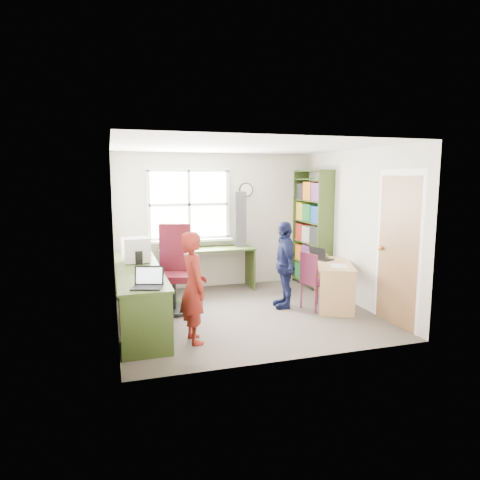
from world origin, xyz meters
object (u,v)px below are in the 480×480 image
Objects in this scene: swivel_chair at (175,274)px; wooden_chair at (314,279)px; person_green at (174,263)px; crt_monitor at (136,250)px; l_desk at (156,295)px; laptop_right at (320,257)px; cd_tower at (240,219)px; person_red at (194,287)px; laptop_left at (148,282)px; bookshelf at (312,232)px; person_navy at (284,265)px; potted_plant at (189,241)px; right_desk at (334,275)px.

wooden_chair is at bearing -0.56° from swivel_chair.
swivel_chair reaches higher than person_green.
crt_monitor is at bearing 150.63° from wooden_chair.
l_desk is 2.71m from laptop_right.
crt_monitor is 1.03× the size of laptop_right.
cd_tower is at bearing 16.02° from laptop_right.
person_red is (-1.95, -0.72, 0.20)m from wooden_chair.
person_green reaches higher than l_desk.
person_green is at bearing -6.42° from person_red.
laptop_left is (-0.15, -0.70, 0.35)m from l_desk.
cd_tower reaches higher than laptop_left.
wooden_chair is 1.87m from cd_tower.
swivel_chair is at bearing 64.32° from l_desk.
bookshelf is 3.22m from crt_monitor.
crt_monitor is 0.30× the size of person_navy.
swivel_chair is at bearing -12.43° from crt_monitor.
cd_tower is at bearing 70.18° from laptop_left.
l_desk is 0.73m from person_red.
crt_monitor is 2.86m from laptop_right.
person_navy reaches higher than potted_plant.
wooden_chair is at bearing -115.02° from bookshelf.
crt_monitor is at bearing -135.06° from potted_plant.
laptop_right is at bearing 10.80° from swivel_chair.
swivel_chair is (0.35, 0.72, 0.10)m from l_desk.
laptop_right is (-0.31, -0.94, -0.28)m from bookshelf.
bookshelf is at bearing 102.77° from right_desk.
person_red reaches higher than crt_monitor.
swivel_chair reaches higher than l_desk.
cd_tower is at bearing -34.65° from person_red.
crt_monitor is 0.41× the size of cd_tower.
crt_monitor reaches higher than right_desk.
person_navy is (-0.37, 0.26, 0.19)m from wooden_chair.
potted_plant is at bearing 83.86° from swivel_chair.
right_desk is 0.97× the size of person_navy.
person_navy is at bearing 77.67° from laptop_right.
wooden_chair is at bearing -142.07° from right_desk.
person_navy reaches higher than crt_monitor.
right_desk is 2.50m from potted_plant.
laptop_left reaches higher than l_desk.
person_green is 1.76m from person_navy.
person_navy is at bearing 4.46° from swivel_chair.
crt_monitor is at bearing 118.66° from person_green.
bookshelf is 1.03m from laptop_right.
person_navy is at bearing 129.60° from wooden_chair.
bookshelf is 5.28× the size of laptop_left.
person_red is (0.04, -1.30, 0.12)m from swivel_chair.
potted_plant reaches higher than wooden_chair.
cd_tower is 0.79× the size of person_green.
cd_tower reaches higher than wooden_chair.
cd_tower is 0.73× the size of person_red.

